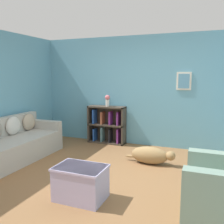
% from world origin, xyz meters
% --- Properties ---
extents(ground_plane, '(14.00, 14.00, 0.00)m').
position_xyz_m(ground_plane, '(0.00, 0.00, 0.00)').
color(ground_plane, brown).
extents(wall_back, '(5.60, 0.13, 2.60)m').
position_xyz_m(wall_back, '(0.00, 2.25, 1.30)').
color(wall_back, '#609EB7').
rests_on(wall_back, ground_plane).
extents(couch, '(0.87, 2.09, 0.83)m').
position_xyz_m(couch, '(-2.05, 0.17, 0.32)').
color(couch, '#ADA89E').
rests_on(couch, ground_plane).
extents(bookshelf, '(0.94, 0.30, 0.92)m').
position_xyz_m(bookshelf, '(-0.79, 2.06, 0.45)').
color(bookshelf, '#42382D').
rests_on(bookshelf, ground_plane).
extents(coffee_table, '(0.68, 0.48, 0.46)m').
position_xyz_m(coffee_table, '(-0.01, -0.73, 0.25)').
color(coffee_table, '#ADA3CC').
rests_on(coffee_table, ground_plane).
extents(dog, '(0.99, 0.30, 0.33)m').
position_xyz_m(dog, '(0.57, 0.97, 0.17)').
color(dog, '#9E7A4C').
rests_on(dog, ground_plane).
extents(vase, '(0.12, 0.12, 0.28)m').
position_xyz_m(vase, '(-0.77, 2.03, 1.08)').
color(vase, silver).
rests_on(vase, bookshelf).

